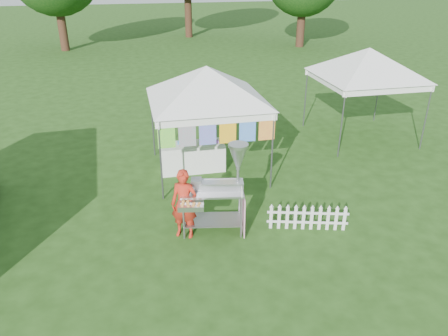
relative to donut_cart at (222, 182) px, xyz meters
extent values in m
plane|color=#214112|center=(0.26, -0.35, -1.21)|extent=(120.00, 120.00, 0.00)
cylinder|color=#59595E|center=(-1.16, 1.73, -0.16)|extent=(0.04, 0.04, 2.10)
cylinder|color=#59595E|center=(1.68, 1.73, -0.16)|extent=(0.04, 0.04, 2.10)
cylinder|color=#59595E|center=(-1.16, 4.57, -0.16)|extent=(0.04, 0.04, 2.10)
cylinder|color=#59595E|center=(1.68, 4.57, -0.16)|extent=(0.04, 0.04, 2.10)
cube|color=white|center=(0.26, 1.73, 0.79)|extent=(3.00, 0.03, 0.22)
cube|color=white|center=(0.26, 4.57, 0.79)|extent=(3.00, 0.03, 0.22)
pyramid|color=white|center=(0.26, 3.15, 1.79)|extent=(4.24, 4.24, 0.90)
cylinder|color=#59595E|center=(0.26, 1.73, 0.87)|extent=(3.00, 0.03, 0.03)
cube|color=green|center=(-0.99, 1.73, 0.52)|extent=(0.42, 0.01, 0.70)
cube|color=#35C697|center=(-0.49, 1.73, 0.52)|extent=(0.42, 0.01, 0.70)
cube|color=purple|center=(0.01, 1.73, 0.52)|extent=(0.42, 0.01, 0.70)
cube|color=orange|center=(0.51, 1.73, 0.52)|extent=(0.42, 0.01, 0.70)
cube|color=#192ACD|center=(1.01, 1.73, 0.52)|extent=(0.42, 0.01, 0.70)
cube|color=red|center=(1.51, 1.73, 0.52)|extent=(0.42, 0.01, 0.70)
cylinder|color=#59595E|center=(4.34, 3.23, -0.16)|extent=(0.04, 0.04, 2.10)
cylinder|color=#59595E|center=(7.18, 3.23, -0.16)|extent=(0.04, 0.04, 2.10)
cylinder|color=#59595E|center=(4.34, 6.07, -0.16)|extent=(0.04, 0.04, 2.10)
cylinder|color=#59595E|center=(7.18, 6.07, -0.16)|extent=(0.04, 0.04, 2.10)
cube|color=white|center=(5.76, 3.23, 0.79)|extent=(3.00, 0.03, 0.22)
cube|color=white|center=(5.76, 6.07, 0.79)|extent=(3.00, 0.03, 0.22)
pyramid|color=white|center=(5.76, 4.65, 1.79)|extent=(4.24, 4.24, 0.90)
cylinder|color=#59595E|center=(5.76, 3.23, 0.87)|extent=(3.00, 0.03, 0.03)
cylinder|color=#331E12|center=(-5.74, 23.65, 0.77)|extent=(0.56, 0.56, 3.96)
cylinder|color=#331E12|center=(3.26, 27.65, 1.21)|extent=(0.56, 0.56, 4.84)
cylinder|color=#331E12|center=(10.26, 21.65, 0.55)|extent=(0.56, 0.56, 3.52)
cylinder|color=gray|center=(-0.87, -0.12, -0.71)|extent=(0.05, 0.05, 1.00)
cylinder|color=gray|center=(0.34, -0.34, -0.71)|extent=(0.05, 0.05, 1.00)
cylinder|color=gray|center=(-0.77, 0.44, -0.71)|extent=(0.05, 0.05, 1.00)
cylinder|color=gray|center=(0.44, 0.22, -0.71)|extent=(0.05, 0.05, 1.00)
cube|color=gray|center=(-0.21, 0.05, -0.93)|extent=(1.36, 0.85, 0.02)
cube|color=#B7B7BC|center=(-0.21, 0.05, -0.21)|extent=(1.43, 0.89, 0.04)
cube|color=#B7B7BC|center=(-0.01, 0.07, -0.10)|extent=(0.98, 0.44, 0.17)
cube|color=gray|center=(-0.53, 0.16, -0.07)|extent=(0.26, 0.28, 0.24)
cylinder|color=gray|center=(0.34, 0.00, 0.29)|extent=(0.06, 0.06, 1.00)
cone|color=#B7B7BC|center=(0.34, 0.00, 0.57)|extent=(0.46, 0.46, 0.44)
cylinder|color=#B7B7BC|center=(0.34, 0.00, 0.81)|extent=(0.49, 0.49, 0.07)
cube|color=#B7B7BC|center=(-0.72, -0.29, -0.32)|extent=(0.58, 0.42, 0.11)
cube|color=pink|center=(0.45, -0.07, -0.71)|extent=(0.17, 0.82, 0.90)
cube|color=white|center=(0.33, -0.37, -0.08)|extent=(0.04, 0.16, 0.20)
imported|color=#B52716|center=(-0.83, -0.01, -0.43)|extent=(0.67, 0.58, 1.56)
cube|color=silver|center=(1.08, -0.15, -0.93)|extent=(0.07, 0.04, 0.56)
cube|color=silver|center=(1.25, -0.19, -0.93)|extent=(0.07, 0.04, 0.56)
cube|color=silver|center=(1.43, -0.24, -0.93)|extent=(0.07, 0.04, 0.56)
cube|color=silver|center=(1.60, -0.29, -0.93)|extent=(0.07, 0.04, 0.56)
cube|color=silver|center=(1.77, -0.34, -0.93)|extent=(0.07, 0.04, 0.56)
cube|color=silver|center=(1.95, -0.38, -0.93)|extent=(0.07, 0.04, 0.56)
cube|color=silver|center=(2.12, -0.43, -0.93)|extent=(0.07, 0.04, 0.56)
cube|color=silver|center=(2.30, -0.48, -0.93)|extent=(0.07, 0.04, 0.56)
cube|color=silver|center=(2.47, -0.52, -0.93)|extent=(0.07, 0.04, 0.56)
cube|color=silver|center=(2.64, -0.57, -0.93)|extent=(0.07, 0.04, 0.56)
cube|color=silver|center=(1.86, -0.36, -1.03)|extent=(1.74, 0.49, 0.05)
cube|color=silver|center=(1.86, -0.36, -0.79)|extent=(1.74, 0.49, 0.05)
cube|color=white|center=(-0.17, 3.26, -0.81)|extent=(1.80, 0.70, 0.80)
camera|label=1|loc=(-1.73, -8.04, 4.24)|focal=35.00mm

